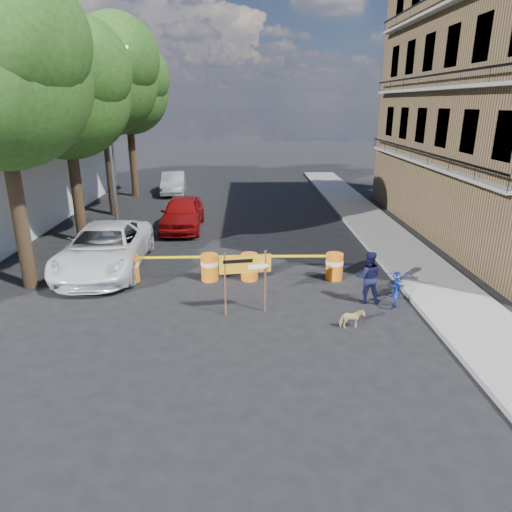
{
  "coord_description": "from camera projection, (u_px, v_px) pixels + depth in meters",
  "views": [
    {
      "loc": [
        0.1,
        -11.78,
        5.61
      ],
      "look_at": [
        0.42,
        1.02,
        1.3
      ],
      "focal_mm": 32.0,
      "sensor_mm": 36.0,
      "label": 1
    }
  ],
  "objects": [
    {
      "name": "tree_mid_a",
      "position": [
        66.0,
        92.0,
        17.51
      ],
      "size": [
        5.25,
        5.0,
        8.68
      ],
      "color": "#332316",
      "rests_on": "ground"
    },
    {
      "name": "barrel_far_left",
      "position": [
        130.0,
        268.0,
        14.95
      ],
      "size": [
        0.58,
        0.58,
        0.9
      ],
      "color": "orange",
      "rests_on": "ground"
    },
    {
      "name": "ground",
      "position": [
        242.0,
        311.0,
        12.95
      ],
      "size": [
        120.0,
        120.0,
        0.0
      ],
      "primitive_type": "plane",
      "color": "black",
      "rests_on": "ground"
    },
    {
      "name": "tree_far",
      "position": [
        128.0,
        92.0,
        26.91
      ],
      "size": [
        5.04,
        4.8,
        8.84
      ],
      "color": "#332316",
      "rests_on": "ground"
    },
    {
      "name": "sedan_silver",
      "position": [
        173.0,
        183.0,
        29.56
      ],
      "size": [
        1.81,
        4.23,
        1.36
      ],
      "primitive_type": "imported",
      "rotation": [
        0.0,
        0.0,
        0.09
      ],
      "color": "silver",
      "rests_on": "ground"
    },
    {
      "name": "pedestrian",
      "position": [
        368.0,
        277.0,
        13.29
      ],
      "size": [
        0.83,
        0.68,
        1.57
      ],
      "primitive_type": "imported",
      "rotation": [
        0.0,
        0.0,
        3.02
      ],
      "color": "black",
      "rests_on": "ground"
    },
    {
      "name": "suv_white",
      "position": [
        105.0,
        248.0,
        15.9
      ],
      "size": [
        2.8,
        5.76,
        1.58
      ],
      "primitive_type": "imported",
      "rotation": [
        0.0,
        0.0,
        0.03
      ],
      "color": "white",
      "rests_on": "ground"
    },
    {
      "name": "sedan_red",
      "position": [
        182.0,
        213.0,
        21.14
      ],
      "size": [
        1.83,
        4.47,
        1.52
      ],
      "primitive_type": "imported",
      "rotation": [
        0.0,
        0.0,
        0.01
      ],
      "color": "#990C0D",
      "rests_on": "ground"
    },
    {
      "name": "barrel_mid_right",
      "position": [
        249.0,
        266.0,
        15.1
      ],
      "size": [
        0.58,
        0.58,
        0.9
      ],
      "color": "orange",
      "rests_on": "ground"
    },
    {
      "name": "bicycle",
      "position": [
        399.0,
        269.0,
        13.45
      ],
      "size": [
        0.95,
        1.16,
        1.89
      ],
      "primitive_type": "imported",
      "rotation": [
        0.0,
        0.0,
        -0.33
      ],
      "color": "#152CAE",
      "rests_on": "ground"
    },
    {
      "name": "barrel_mid_left",
      "position": [
        210.0,
        267.0,
        15.05
      ],
      "size": [
        0.58,
        0.58,
        0.9
      ],
      "color": "orange",
      "rests_on": "ground"
    },
    {
      "name": "detour_sign",
      "position": [
        252.0,
        269.0,
        12.39
      ],
      "size": [
        1.41,
        0.34,
        1.82
      ],
      "rotation": [
        0.0,
        0.0,
        0.16
      ],
      "color": "#592D19",
      "rests_on": "ground"
    },
    {
      "name": "streetlamp",
      "position": [
        110.0,
        132.0,
        20.41
      ],
      "size": [
        1.25,
        0.18,
        8.0
      ],
      "color": "gray",
      "rests_on": "ground"
    },
    {
      "name": "sidewalk_east",
      "position": [
        393.0,
        244.0,
        18.76
      ],
      "size": [
        2.4,
        40.0,
        0.15
      ],
      "primitive_type": "cube",
      "color": "gray",
      "rests_on": "ground"
    },
    {
      "name": "barrel_far_right",
      "position": [
        334.0,
        266.0,
        15.13
      ],
      "size": [
        0.58,
        0.58,
        0.9
      ],
      "color": "orange",
      "rests_on": "ground"
    },
    {
      "name": "tree_mid_b",
      "position": [
        103.0,
        79.0,
        22.02
      ],
      "size": [
        5.67,
        5.4,
        9.62
      ],
      "color": "#332316",
      "rests_on": "ground"
    },
    {
      "name": "dog",
      "position": [
        352.0,
        319.0,
        11.88
      ],
      "size": [
        0.67,
        0.39,
        0.53
      ],
      "primitive_type": "imported",
      "rotation": [
        0.0,
        0.0,
        1.74
      ],
      "color": "tan",
      "rests_on": "ground"
    }
  ]
}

